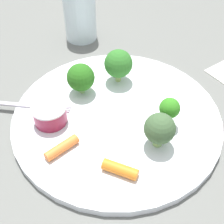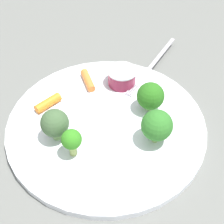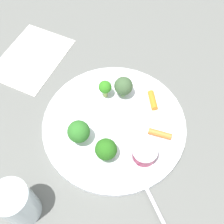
# 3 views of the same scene
# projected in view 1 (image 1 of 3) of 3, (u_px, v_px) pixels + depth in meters

# --- Properties ---
(ground_plane) EXTENTS (2.40, 2.40, 0.00)m
(ground_plane) POSITION_uv_depth(u_px,v_px,m) (117.00, 120.00, 0.46)
(ground_plane) COLOR #5D5F5B
(plate) EXTENTS (0.31, 0.31, 0.01)m
(plate) POSITION_uv_depth(u_px,v_px,m) (117.00, 117.00, 0.45)
(plate) COLOR white
(plate) RESTS_ON ground_plane
(sauce_cup) EXTENTS (0.05, 0.05, 0.03)m
(sauce_cup) POSITION_uv_depth(u_px,v_px,m) (50.00, 114.00, 0.43)
(sauce_cup) COLOR maroon
(sauce_cup) RESTS_ON plate
(broccoli_floret_0) EXTENTS (0.04, 0.04, 0.05)m
(broccoli_floret_0) POSITION_uv_depth(u_px,v_px,m) (160.00, 129.00, 0.39)
(broccoli_floret_0) COLOR #82AF63
(broccoli_floret_0) RESTS_ON plate
(broccoli_floret_1) EXTENTS (0.05, 0.05, 0.06)m
(broccoli_floret_1) POSITION_uv_depth(u_px,v_px,m) (118.00, 64.00, 0.48)
(broccoli_floret_1) COLOR #9AB865
(broccoli_floret_1) RESTS_ON plate
(broccoli_floret_2) EXTENTS (0.04, 0.04, 0.05)m
(broccoli_floret_2) POSITION_uv_depth(u_px,v_px,m) (81.00, 78.00, 0.46)
(broccoli_floret_2) COLOR #91BF73
(broccoli_floret_2) RESTS_ON plate
(broccoli_floret_3) EXTENTS (0.03, 0.03, 0.05)m
(broccoli_floret_3) POSITION_uv_depth(u_px,v_px,m) (169.00, 109.00, 0.41)
(broccoli_floret_3) COLOR #95AC5A
(broccoli_floret_3) RESTS_ON plate
(carrot_stick_0) EXTENTS (0.03, 0.05, 0.01)m
(carrot_stick_0) POSITION_uv_depth(u_px,v_px,m) (62.00, 148.00, 0.40)
(carrot_stick_0) COLOR orange
(carrot_stick_0) RESTS_ON plate
(carrot_stick_1) EXTENTS (0.04, 0.04, 0.01)m
(carrot_stick_1) POSITION_uv_depth(u_px,v_px,m) (120.00, 169.00, 0.37)
(carrot_stick_1) COLOR orange
(carrot_stick_1) RESTS_ON plate
(fork) EXTENTS (0.08, 0.18, 0.00)m
(fork) POSITION_uv_depth(u_px,v_px,m) (12.00, 104.00, 0.46)
(fork) COLOR #B6B0BD
(fork) RESTS_ON plate
(drinking_glass) EXTENTS (0.06, 0.06, 0.10)m
(drinking_glass) POSITION_uv_depth(u_px,v_px,m) (82.00, 14.00, 0.58)
(drinking_glass) COLOR silver
(drinking_glass) RESTS_ON ground_plane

